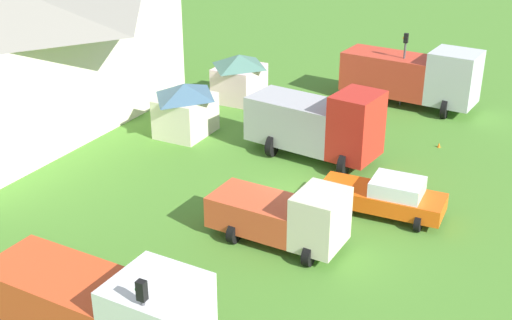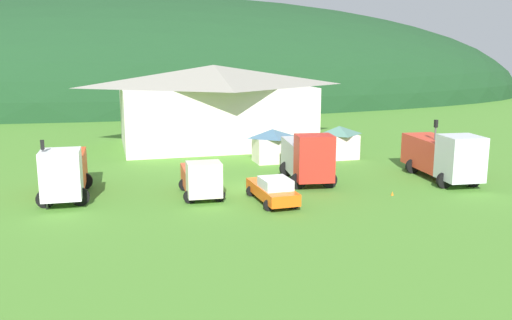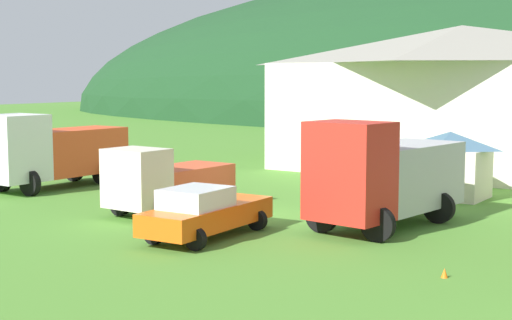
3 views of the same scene
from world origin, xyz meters
name	(u,v)px [view 2 (image 2 of 3)]	position (x,y,z in m)	size (l,w,h in m)	color
ground_plane	(246,188)	(0.00, 0.00, 0.00)	(200.00, 200.00, 0.00)	#4C842D
forested_hill_backdrop	(155,100)	(0.00, 68.92, 0.00)	(153.88, 60.00, 37.73)	#193D1E
depot_building	(214,104)	(1.36, 18.03, 4.05)	(19.15, 12.95, 7.86)	silver
play_shed_cream	(272,145)	(4.37, 8.18, 1.45)	(3.19, 2.59, 2.81)	beige
play_shed_pink	(339,142)	(10.47, 8.27, 1.46)	(3.10, 2.65, 2.82)	beige
heavy_rig_white	(65,171)	(-11.70, 0.58, 1.77)	(3.21, 7.01, 3.46)	white
light_truck_cream	(201,178)	(-3.30, -1.25, 1.22)	(2.72, 5.35, 2.53)	beige
crane_truck_red	(307,157)	(4.69, 0.72, 1.83)	(3.74, 6.79, 3.69)	red
tow_truck_silver	(443,155)	(14.34, -1.36, 1.86)	(3.70, 8.05, 3.59)	silver
service_pickup_orange	(273,190)	(0.70, -3.89, 0.83)	(2.40, 5.17, 1.66)	#EF5912
traffic_light_west	(44,167)	(-12.65, -1.62, 2.55)	(0.20, 0.32, 4.15)	#4C4C51
traffic_light_east	(435,143)	(14.01, -0.70, 2.65)	(0.20, 0.32, 4.33)	#4C4C51
traffic_cone_near_pickup	(392,195)	(8.72, -4.28, 0.00)	(0.36, 0.36, 0.50)	orange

